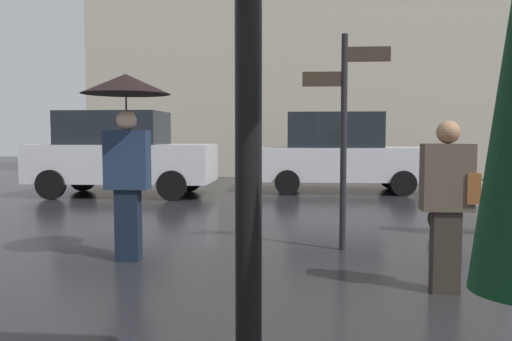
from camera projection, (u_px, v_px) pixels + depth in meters
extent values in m
cylinder|color=black|center=(248.00, 154.00, 1.85)|extent=(0.10, 0.10, 2.79)
cube|color=black|center=(128.00, 225.00, 5.90)|extent=(0.27, 0.17, 0.84)
cube|color=#1E2D47|center=(127.00, 160.00, 5.84)|extent=(0.50, 0.22, 0.68)
sphere|color=beige|center=(126.00, 120.00, 5.81)|extent=(0.23, 0.23, 0.23)
cylinder|color=black|center=(126.00, 107.00, 5.80)|extent=(0.02, 0.02, 0.30)
cone|color=black|center=(126.00, 84.00, 5.78)|extent=(1.01, 1.01, 0.23)
cube|color=#2A241E|center=(445.00, 252.00, 4.71)|extent=(0.25, 0.16, 0.76)
cube|color=#473D33|center=(447.00, 177.00, 4.66)|extent=(0.45, 0.20, 0.62)
sphere|color=#936B4C|center=(448.00, 132.00, 4.63)|extent=(0.21, 0.21, 0.21)
cube|color=brown|center=(470.00, 188.00, 4.65)|extent=(0.12, 0.24, 0.28)
cylinder|color=black|center=(511.00, 219.00, 7.41)|extent=(0.46, 0.09, 0.46)
cylinder|color=black|center=(444.00, 219.00, 7.48)|extent=(0.46, 0.09, 0.46)
cube|color=silver|center=(478.00, 193.00, 7.42)|extent=(0.94, 0.32, 0.32)
cube|color=black|center=(449.00, 174.00, 7.43)|extent=(0.28, 0.28, 0.24)
cylinder|color=black|center=(509.00, 169.00, 7.36)|extent=(0.06, 0.06, 0.55)
cube|color=silver|center=(342.00, 164.00, 13.01)|extent=(4.25, 1.64, 0.83)
cube|color=black|center=(334.00, 130.00, 12.97)|extent=(2.34, 1.51, 0.88)
cylinder|color=black|center=(391.00, 178.00, 13.75)|extent=(0.61, 0.18, 0.61)
cylinder|color=black|center=(403.00, 183.00, 12.12)|extent=(0.61, 0.18, 0.61)
cylinder|color=black|center=(289.00, 177.00, 13.97)|extent=(0.61, 0.18, 0.61)
cylinder|color=black|center=(287.00, 182.00, 12.34)|extent=(0.61, 0.18, 0.61)
cube|color=silver|center=(123.00, 163.00, 12.23)|extent=(4.30, 1.73, 0.90)
cube|color=black|center=(114.00, 128.00, 12.19)|extent=(2.36, 1.59, 0.78)
cylinder|color=black|center=(189.00, 179.00, 13.01)|extent=(0.67, 0.18, 0.67)
cylinder|color=black|center=(172.00, 186.00, 11.29)|extent=(0.67, 0.18, 0.67)
cylinder|color=black|center=(83.00, 178.00, 13.24)|extent=(0.67, 0.18, 0.67)
cylinder|color=black|center=(51.00, 184.00, 11.52)|extent=(0.67, 0.18, 0.67)
cylinder|color=black|center=(344.00, 143.00, 6.38)|extent=(0.08, 0.08, 2.70)
cube|color=#33281E|center=(368.00, 54.00, 6.28)|extent=(0.56, 0.04, 0.18)
cube|color=#33281E|center=(323.00, 79.00, 6.35)|extent=(0.52, 0.04, 0.18)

